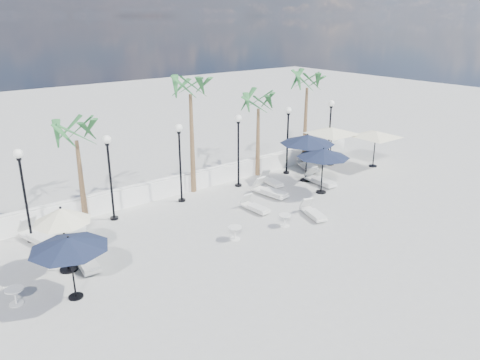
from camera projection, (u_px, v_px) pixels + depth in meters
ground at (270, 251)px, 18.03m from camera, size 100.00×100.00×0.00m
balustrade at (171, 187)px, 23.46m from camera, size 26.00×0.30×1.01m
lamppost_1 at (23, 183)px, 17.98m from camera, size 0.36×0.36×3.84m
lamppost_2 at (109, 166)px, 20.01m from camera, size 0.36×0.36×3.84m
lamppost_3 at (180, 152)px, 22.04m from camera, size 0.36×0.36×3.84m
lamppost_4 at (238, 141)px, 24.07m from camera, size 0.36×0.36×3.84m
lamppost_5 at (288, 131)px, 26.10m from camera, size 0.36×0.36×3.84m
lamppost_6 at (330, 123)px, 28.13m from camera, size 0.36×0.36×3.84m
palm_1 at (76, 137)px, 19.61m from camera, size 2.60×2.60×4.70m
palm_2 at (190, 92)px, 22.46m from camera, size 2.60×2.60×6.10m
palm_3 at (258, 106)px, 25.34m from camera, size 2.60×2.60×4.90m
palm_4 at (307, 86)px, 27.23m from camera, size 2.60×2.60×5.70m
lounger_0 at (76, 236)px, 18.64m from camera, size 1.45×2.16×0.77m
lounger_1 at (86, 260)px, 16.86m from camera, size 0.74×1.87×0.69m
lounger_2 at (39, 236)px, 18.64m from camera, size 1.23×2.25×0.80m
lounger_3 at (255, 207)px, 21.68m from camera, size 0.61×1.65×0.61m
lounger_4 at (313, 212)px, 21.03m from camera, size 1.01×1.76×0.63m
lounger_5 at (271, 181)px, 25.06m from camera, size 0.72×1.67×0.61m
lounger_6 at (308, 166)px, 27.49m from camera, size 1.34×2.06×0.74m
lounger_7 at (270, 191)px, 23.50m from camera, size 0.90×2.06×0.75m
lounger_8 at (320, 180)px, 25.08m from camera, size 0.76×2.00×0.74m
side_table_0 at (15, 295)px, 14.58m from camera, size 0.57×0.57×0.55m
side_table_1 at (235, 232)px, 18.85m from camera, size 0.57×0.57×0.55m
side_table_2 at (285, 219)px, 20.04m from camera, size 0.54×0.54×0.53m
parasol_navy_left at (69, 244)px, 14.41m from camera, size 2.48×2.48×2.19m
parasol_navy_mid at (307, 140)px, 24.96m from camera, size 2.95×2.95×2.65m
parasol_navy_right at (323, 153)px, 23.28m from camera, size 2.66×2.66×2.39m
parasol_cream_sq_a at (332, 128)px, 27.77m from camera, size 5.01×5.01×2.46m
parasol_cream_sq_b at (376, 131)px, 27.43m from camera, size 4.68×4.68×2.34m
parasol_cream_small at (61, 216)px, 15.97m from camera, size 2.00×2.00×2.45m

